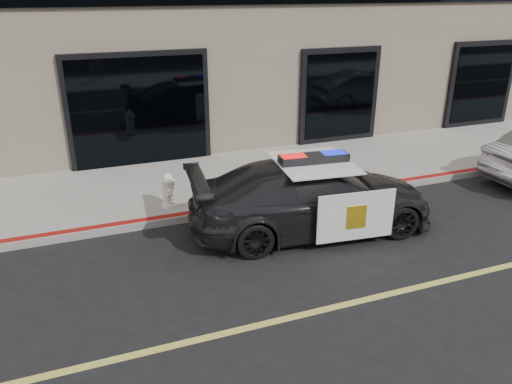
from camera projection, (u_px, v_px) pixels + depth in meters
name	position (u px, v px, depth m)	size (l,w,h in m)	color
ground	(297.00, 316.00, 6.97)	(120.00, 120.00, 0.00)	black
sidewalk_n	(200.00, 183.00, 11.48)	(60.00, 3.50, 0.15)	gray
police_car	(312.00, 196.00, 9.23)	(2.78, 4.93, 1.49)	black
fire_hydrant	(169.00, 191.00, 9.94)	(0.33, 0.45, 0.72)	white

